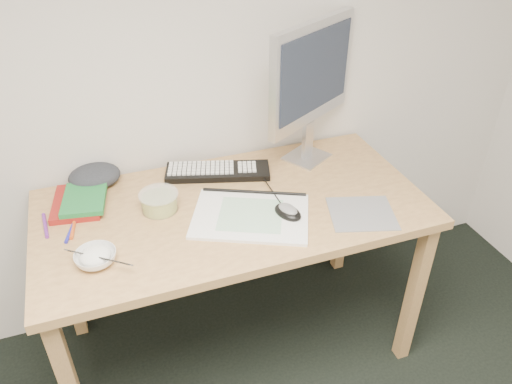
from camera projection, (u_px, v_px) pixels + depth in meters
desk at (233, 223)px, 1.86m from camera, size 1.40×0.70×0.75m
mousepad at (362, 213)px, 1.77m from camera, size 0.28×0.26×0.00m
sketchpad at (251, 216)px, 1.75m from camera, size 0.48×0.43×0.01m
keyboard at (218, 172)px, 1.98m from camera, size 0.43×0.24×0.02m
monitor at (312, 77)px, 1.90m from camera, size 0.44×0.28×0.57m
mouse at (288, 209)px, 1.74m from camera, size 0.11×0.13×0.04m
rice_bowl at (96, 258)px, 1.54m from camera, size 0.15×0.15×0.04m
chopsticks at (98, 258)px, 1.51m from camera, size 0.19×0.15×0.02m
fruit_tub at (159, 202)px, 1.77m from camera, size 0.15×0.15×0.07m
book_red at (78, 202)px, 1.81m from camera, size 0.20×0.25×0.02m
book_green at (84, 199)px, 1.79m from camera, size 0.18×0.22×0.02m
cloth_lump at (95, 176)px, 1.91m from camera, size 0.18×0.16×0.07m
pencil_pink at (233, 201)px, 1.83m from camera, size 0.18×0.06×0.01m
pencil_tan at (239, 194)px, 1.87m from camera, size 0.17×0.07×0.01m
pencil_black at (246, 195)px, 1.86m from camera, size 0.17×0.03×0.01m
marker_blue at (71, 230)px, 1.68m from camera, size 0.05×0.13×0.01m
marker_orange at (73, 226)px, 1.70m from camera, size 0.03×0.13×0.01m
marker_purple at (45, 225)px, 1.70m from camera, size 0.02×0.14×0.01m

